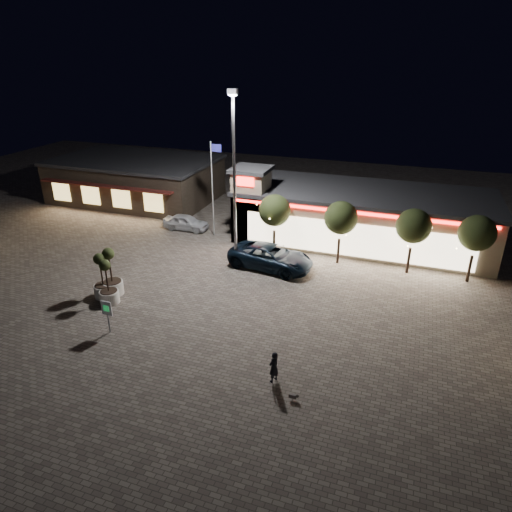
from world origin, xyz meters
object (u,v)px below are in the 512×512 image
(white_sedan, at_px, (186,222))
(planter_mid, at_px, (108,290))
(pedestrian, at_px, (274,367))
(planter_left, at_px, (112,280))
(pickup_truck, at_px, (271,257))
(valet_sign, at_px, (107,311))

(white_sedan, distance_m, planter_mid, 13.12)
(white_sedan, distance_m, pedestrian, 21.44)
(planter_left, relative_size, planter_mid, 1.10)
(pickup_truck, height_order, valet_sign, valet_sign)
(white_sedan, relative_size, pedestrian, 2.44)
(pedestrian, relative_size, planter_mid, 0.56)
(pedestrian, bearing_deg, valet_sign, -71.79)
(planter_left, bearing_deg, valet_sign, -57.40)
(planter_left, bearing_deg, pickup_truck, 39.94)
(planter_mid, distance_m, valet_sign, 3.50)
(white_sedan, bearing_deg, pickup_truck, -118.88)
(pickup_truck, distance_m, white_sedan, 10.61)
(white_sedan, relative_size, planter_left, 1.23)
(pedestrian, xyz_separation_m, planter_mid, (-12.00, 3.72, 0.09))
(planter_left, distance_m, valet_sign, 4.61)
(pedestrian, distance_m, valet_sign, 10.05)
(pickup_truck, bearing_deg, planter_mid, 143.39)
(white_sedan, relative_size, planter_mid, 1.36)
(pickup_truck, bearing_deg, pedestrian, -153.76)
(pedestrian, height_order, valet_sign, valet_sign)
(pickup_truck, xyz_separation_m, pedestrian, (3.93, -11.91, -0.03))
(planter_left, relative_size, valet_sign, 1.62)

